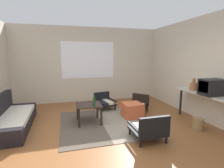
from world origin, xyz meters
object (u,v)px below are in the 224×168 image
at_px(couch, 10,119).
at_px(armchair_corner, 138,104).
at_px(armchair_striped_foreground, 149,129).
at_px(crt_television, 212,87).
at_px(coffee_table, 89,108).
at_px(wicker_basket, 198,124).
at_px(armchair_by_window, 104,101).
at_px(ottoman_orange, 132,110).
at_px(glass_bottle, 94,102).
at_px(clay_vase, 194,86).
at_px(console_shelf, 205,97).

xyz_separation_m(couch, armchair_corner, (3.40, 0.40, -0.00)).
bearing_deg(armchair_striped_foreground, crt_television, 5.12).
relative_size(coffee_table, wicker_basket, 2.32).
relative_size(armchair_by_window, armchair_striped_foreground, 1.10).
height_order(ottoman_orange, wicker_basket, ottoman_orange).
height_order(coffee_table, wicker_basket, coffee_table).
height_order(armchair_corner, glass_bottle, glass_bottle).
distance_m(couch, ottoman_orange, 3.03).
relative_size(armchair_corner, clay_vase, 2.56).
relative_size(armchair_by_window, wicker_basket, 2.62).
height_order(clay_vase, glass_bottle, clay_vase).
bearing_deg(glass_bottle, coffee_table, 122.79).
bearing_deg(armchair_by_window, couch, -158.90).
xyz_separation_m(coffee_table, ottoman_orange, (1.21, 0.07, -0.19)).
bearing_deg(armchair_by_window, wicker_basket, -51.23).
distance_m(crt_television, clay_vase, 0.59).
bearing_deg(wicker_basket, console_shelf, 29.11).
bearing_deg(crt_television, coffee_table, 156.73).
distance_m(coffee_table, ottoman_orange, 1.22).
bearing_deg(couch, armchair_corner, 6.64).
bearing_deg(couch, armchair_by_window, 21.10).
relative_size(coffee_table, armchair_corner, 0.81).
height_order(coffee_table, glass_bottle, glass_bottle).
bearing_deg(armchair_corner, coffee_table, -162.26).
height_order(armchair_corner, ottoman_orange, armchair_corner).
height_order(coffee_table, clay_vase, clay_vase).
bearing_deg(crt_television, console_shelf, 89.04).
relative_size(armchair_corner, crt_television, 1.50).
height_order(armchair_by_window, armchair_striped_foreground, armchair_striped_foreground).
xyz_separation_m(ottoman_orange, crt_television, (1.42, -1.20, 0.79)).
distance_m(armchair_corner, console_shelf, 1.86).
distance_m(coffee_table, wicker_basket, 2.61).
height_order(console_shelf, crt_television, crt_television).
relative_size(armchair_corner, ottoman_orange, 1.52).
xyz_separation_m(console_shelf, clay_vase, (-0.00, 0.40, 0.19)).
bearing_deg(ottoman_orange, clay_vase, -23.12).
distance_m(couch, wicker_basket, 4.35).
height_order(crt_television, clay_vase, crt_television).
bearing_deg(coffee_table, console_shelf, -19.69).
height_order(ottoman_orange, crt_television, crt_television).
bearing_deg(armchair_striped_foreground, wicker_basket, 7.70).
relative_size(armchair_by_window, crt_television, 1.37).
distance_m(couch, console_shelf, 4.60).
distance_m(ottoman_orange, clay_vase, 1.71).
height_order(armchair_corner, console_shelf, console_shelf).
relative_size(console_shelf, crt_television, 3.58).
height_order(ottoman_orange, clay_vase, clay_vase).
bearing_deg(clay_vase, couch, 171.67).
bearing_deg(wicker_basket, armchair_striped_foreground, -172.30).
xyz_separation_m(armchair_corner, ottoman_orange, (-0.38, -0.44, -0.03)).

